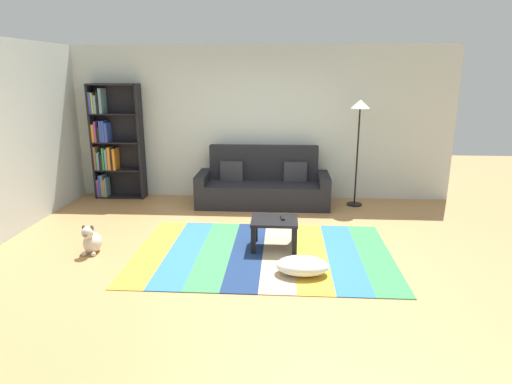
% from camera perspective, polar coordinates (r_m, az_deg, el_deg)
% --- Properties ---
extents(ground_plane, '(14.00, 14.00, 0.00)m').
position_cam_1_polar(ground_plane, '(5.83, -0.81, -7.31)').
color(ground_plane, '#B27F4C').
extents(back_wall, '(6.80, 0.10, 2.70)m').
position_cam_1_polar(back_wall, '(7.98, 0.58, 8.89)').
color(back_wall, silver).
rests_on(back_wall, ground_plane).
extents(left_wall, '(0.10, 5.50, 2.70)m').
position_cam_1_polar(left_wall, '(7.27, -28.33, 6.44)').
color(left_wall, silver).
rests_on(left_wall, ground_plane).
extents(rug, '(3.25, 2.18, 0.01)m').
position_cam_1_polar(rug, '(5.67, 0.90, -7.93)').
color(rug, gold).
rests_on(rug, ground_plane).
extents(couch, '(2.26, 0.80, 1.00)m').
position_cam_1_polar(couch, '(7.64, 0.92, 0.86)').
color(couch, black).
rests_on(couch, ground_plane).
extents(bookshelf, '(0.90, 0.28, 2.05)m').
position_cam_1_polar(bookshelf, '(8.37, -18.26, 6.08)').
color(bookshelf, black).
rests_on(bookshelf, ground_plane).
extents(coffee_table, '(0.60, 0.50, 0.39)m').
position_cam_1_polar(coffee_table, '(5.74, 2.40, -4.31)').
color(coffee_table, black).
rests_on(coffee_table, rug).
extents(pouf, '(0.61, 0.40, 0.20)m').
position_cam_1_polar(pouf, '(5.10, 6.04, -9.49)').
color(pouf, white).
rests_on(pouf, rug).
extents(dog, '(0.22, 0.35, 0.40)m').
position_cam_1_polar(dog, '(6.02, -20.56, -5.97)').
color(dog, beige).
rests_on(dog, ground_plane).
extents(standing_lamp, '(0.32, 0.32, 1.80)m').
position_cam_1_polar(standing_lamp, '(7.57, 13.28, 9.33)').
color(standing_lamp, black).
rests_on(standing_lamp, ground_plane).
extents(tv_remote, '(0.07, 0.15, 0.02)m').
position_cam_1_polar(tv_remote, '(5.74, 3.46, -3.37)').
color(tv_remote, black).
rests_on(tv_remote, coffee_table).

